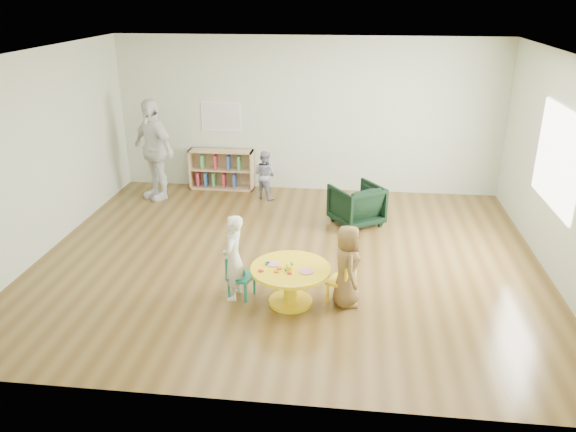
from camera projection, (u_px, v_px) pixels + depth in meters
The scene contains 11 objects.
room at pixel (290, 126), 7.24m from camera, with size 7.10×7.00×2.80m.
activity_table at pixel (291, 279), 6.70m from camera, with size 0.96×0.96×0.52m.
kid_chair_left at pixel (239, 274), 6.88m from camera, with size 0.36×0.36×0.54m.
kid_chair_right at pixel (344, 281), 6.74m from camera, with size 0.38×0.38×0.54m.
bookshelf at pixel (221, 169), 10.61m from camera, with size 1.20×0.30×0.75m.
alphabet_poster at pixel (221, 116), 10.36m from camera, with size 0.74×0.01×0.54m.
armchair at pixel (356, 205), 8.99m from camera, with size 0.70×0.72×0.66m, color black.
child_left at pixel (233, 258), 6.74m from camera, with size 0.40×0.26×1.08m, color white.
child_right at pixel (347, 266), 6.61m from camera, with size 0.50×0.32×1.02m, color orange.
toddler at pixel (265, 175), 10.06m from camera, with size 0.43×0.33×0.88m, color #1C1D47.
adult_caretaker at pixel (153, 149), 9.92m from camera, with size 1.06×0.44×1.80m, color white.
Camera 1 is at (0.82, -7.09, 3.55)m, focal length 35.00 mm.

